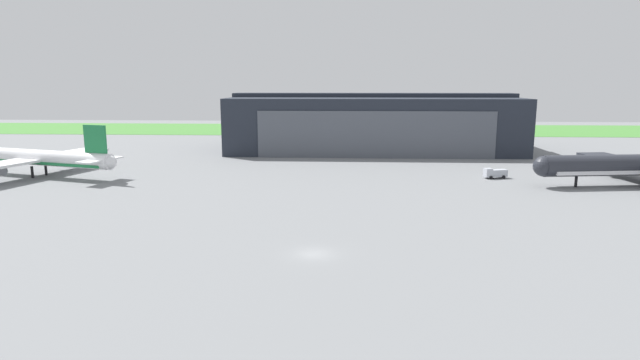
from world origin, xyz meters
name	(u,v)px	position (x,y,z in m)	size (l,w,h in m)	color
ground_plane	(314,254)	(0.00, 0.00, 0.00)	(440.00, 440.00, 0.00)	slate
grass_field_strip	(339,129)	(0.00, 169.42, 0.04)	(440.00, 56.00, 0.08)	#488839
maintenance_hangar	(372,123)	(11.65, 101.11, 8.24)	(85.68, 39.28, 17.40)	#232833
airliner_far_left	(33,158)	(-65.91, 49.70, 4.17)	(44.25, 38.62, 11.91)	white
pushback_tractor	(495,173)	(36.24, 52.67, 1.15)	(5.33, 3.03, 2.24)	#B7BCC6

